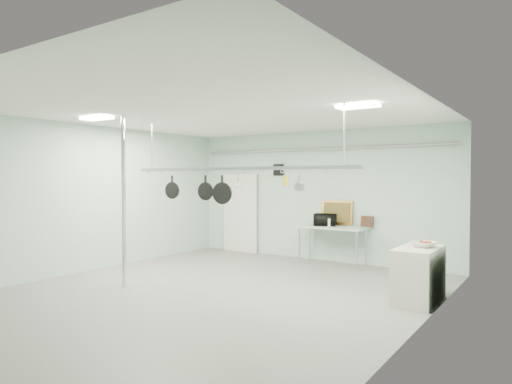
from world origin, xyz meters
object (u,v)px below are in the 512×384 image
Objects in this scene: prep_table at (332,229)px; pot_rack at (234,167)px; fruit_bowl at (424,244)px; skillet_left at (172,187)px; microwave at (325,220)px; skillet_right at (222,190)px; coffee_canister at (329,222)px; side_cabinet at (419,275)px; chrome_pole at (124,201)px; skillet_mid at (205,188)px.

prep_table is 3.61m from pot_rack.
pot_rack is at bearing -159.02° from fruit_bowl.
skillet_left reaches higher than prep_table.
skillet_left is at bearing 44.99° from microwave.
skillet_right is at bearing -101.57° from prep_table.
coffee_canister is (0.15, -0.07, -0.05)m from microwave.
pot_rack is 3.49m from coffee_canister.
pot_rack is at bearing 69.10° from microwave.
skillet_left is (-4.48, -1.10, 1.40)m from side_cabinet.
chrome_pole is 1.87m from skillet_right.
pot_rack is 0.77m from skillet_mid.
microwave is at bearing 52.98° from skillet_left.
fruit_bowl is at bearing 125.14° from microwave.
coffee_canister is at bearing 83.73° from pot_rack.
prep_table is 3.51m from skillet_right.
pot_rack is 26.53× the size of coffee_canister.
chrome_pole reaches higher than skillet_right.
microwave is at bearing 72.27° from skillet_right.
prep_table is 3.41× the size of skillet_mid.
pot_rack reaches higher than prep_table.
fruit_bowl is (2.81, -2.16, -0.10)m from microwave.
side_cabinet is 3.13× the size of fruit_bowl.
chrome_pole is 4.76m from coffee_canister.
side_cabinet is at bearing -40.79° from prep_table.
skillet_mid is 0.87× the size of skillet_right.
coffee_canister is (2.26, 4.15, -0.60)m from chrome_pole.
microwave reaches higher than fruit_bowl.
fruit_bowl reaches higher than side_cabinet.
skillet_right is (1.26, 0.00, -0.04)m from skillet_left.
skillet_right is at bearing -9.26° from skillet_left.
skillet_left reaches higher than side_cabinet.
side_cabinet is (4.85, 2.00, -1.15)m from chrome_pole.
chrome_pole is 2.19m from pot_rack.
fruit_bowl is at bearing 20.98° from pot_rack.
fruit_bowl is at bearing -39.33° from prep_table.
coffee_canister is at bearing 50.51° from skillet_left.
coffee_canister is (-0.04, -0.05, 0.16)m from prep_table.
pot_rack is at bearing -159.55° from side_cabinet.
fruit_bowl is 0.82× the size of skillet_left.
chrome_pole is 4.85m from prep_table.
skillet_left is 0.86m from skillet_mid.
prep_table is 3.17× the size of microwave.
skillet_right is (-0.49, -3.32, 0.77)m from microwave.
skillet_right reaches higher than prep_table.
pot_rack is 8.89× the size of skillet_right.
coffee_canister is 0.39× the size of skillet_mid.
coffee_canister reaches higher than fruit_bowl.
skillet_mid reaches higher than side_cabinet.
fruit_bowl is at bearing 5.00° from skillet_left.
skillet_left is at bearing 180.00° from pot_rack.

